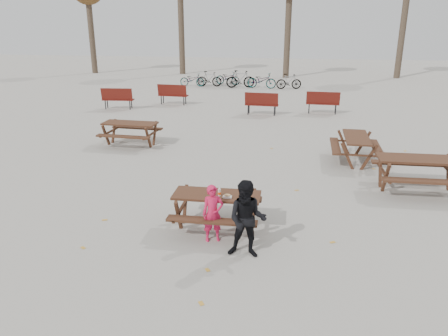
# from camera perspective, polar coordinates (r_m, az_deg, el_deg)

# --- Properties ---
(ground) EXTENTS (80.00, 80.00, 0.00)m
(ground) POSITION_cam_1_polar(r_m,az_deg,el_deg) (9.36, -0.93, -7.79)
(ground) COLOR gray
(ground) RESTS_ON ground
(main_picnic_table) EXTENTS (1.80, 1.45, 0.78)m
(main_picnic_table) POSITION_cam_1_polar(r_m,az_deg,el_deg) (9.11, -0.95, -4.51)
(main_picnic_table) COLOR #382014
(main_picnic_table) RESTS_ON ground
(food_tray) EXTENTS (0.18, 0.11, 0.03)m
(food_tray) POSITION_cam_1_polar(r_m,az_deg,el_deg) (8.85, 0.44, -3.80)
(food_tray) COLOR silver
(food_tray) RESTS_ON main_picnic_table
(bread_roll) EXTENTS (0.14, 0.06, 0.05)m
(bread_roll) POSITION_cam_1_polar(r_m,az_deg,el_deg) (8.83, 0.44, -3.55)
(bread_roll) COLOR tan
(bread_roll) RESTS_ON food_tray
(soda_bottle) EXTENTS (0.07, 0.07, 0.17)m
(soda_bottle) POSITION_cam_1_polar(r_m,az_deg,el_deg) (8.92, -0.59, -3.22)
(soda_bottle) COLOR silver
(soda_bottle) RESTS_ON main_picnic_table
(child) EXTENTS (0.49, 0.40, 1.17)m
(child) POSITION_cam_1_polar(r_m,az_deg,el_deg) (8.62, -1.46, -5.96)
(child) COLOR #D41A48
(child) RESTS_ON ground
(adult) EXTENTS (0.74, 0.58, 1.49)m
(adult) POSITION_cam_1_polar(r_m,az_deg,el_deg) (8.02, 3.04, -6.75)
(adult) COLOR black
(adult) RESTS_ON ground
(picnic_table_east) EXTENTS (2.07, 1.67, 0.88)m
(picnic_table_east) POSITION_cam_1_polar(r_m,az_deg,el_deg) (12.16, 23.97, -0.78)
(picnic_table_east) COLOR #382014
(picnic_table_east) RESTS_ON ground
(picnic_table_north) EXTENTS (1.93, 1.60, 0.80)m
(picnic_table_north) POSITION_cam_1_polar(r_m,az_deg,el_deg) (15.50, -12.11, 4.39)
(picnic_table_north) COLOR #382014
(picnic_table_north) RESTS_ON ground
(picnic_table_far) EXTENTS (1.54, 1.88, 0.79)m
(picnic_table_far) POSITION_cam_1_polar(r_m,az_deg,el_deg) (14.01, 16.81, 2.40)
(picnic_table_far) COLOR #382014
(picnic_table_far) RESTS_ON ground
(park_bench_row) EXTENTS (11.28, 2.38, 1.03)m
(park_bench_row) POSITION_cam_1_polar(r_m,az_deg,el_deg) (21.00, -0.98, 8.96)
(park_bench_row) COLOR maroon
(park_bench_row) RESTS_ON ground
(bicycle_row) EXTENTS (7.73, 2.12, 1.07)m
(bicycle_row) POSITION_cam_1_polar(r_m,az_deg,el_deg) (28.13, 1.75, 11.48)
(bicycle_row) COLOR black
(bicycle_row) RESTS_ON ground
(fallen_leaves) EXTENTS (11.00, 11.00, 0.01)m
(fallen_leaves) POSITION_cam_1_polar(r_m,az_deg,el_deg) (11.57, 3.57, -2.37)
(fallen_leaves) COLOR gold
(fallen_leaves) RESTS_ON ground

